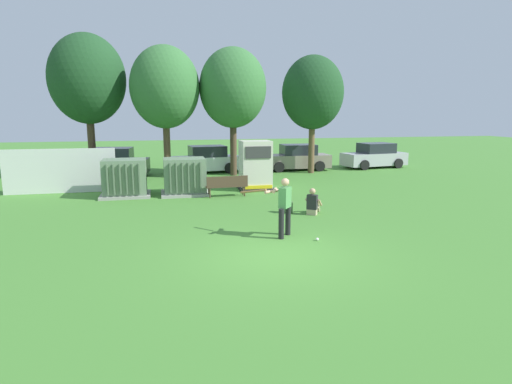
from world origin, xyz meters
TOP-DOWN VIEW (x-y plane):
  - ground_plane at (0.00, 0.00)m, footprint 96.00×96.00m
  - fence_panel at (-7.20, 10.50)m, footprint 4.80×0.12m
  - transformer_west at (-4.30, 9.02)m, footprint 2.10×1.70m
  - transformer_mid_west at (-1.74, 8.89)m, footprint 2.10×1.70m
  - generator_enclosure at (1.61, 9.49)m, footprint 1.60×1.40m
  - park_bench at (-0.00, 7.92)m, footprint 1.82×0.50m
  - batter at (0.65, 1.58)m, footprint 1.38×1.25m
  - sports_ball at (1.49, 0.93)m, footprint 0.09×0.09m
  - seated_spectator at (2.50, 4.07)m, footprint 0.69×0.78m
  - backpack at (1.68, 4.45)m, footprint 0.37×0.38m
  - tree_left at (-6.48, 15.45)m, footprint 4.10×4.10m
  - tree_center_left at (-2.36, 14.36)m, footprint 3.77×3.77m
  - tree_center_right at (1.39, 14.31)m, footprint 3.77×3.77m
  - tree_right at (6.13, 14.25)m, footprint 3.61×3.61m
  - parked_car_leftmost at (-5.50, 15.54)m, footprint 4.38×2.31m
  - parked_car_left_of_center at (-0.06, 15.84)m, footprint 4.37×2.29m
  - parked_car_right_of_center at (5.66, 15.68)m, footprint 4.25×2.02m
  - parked_car_rightmost at (11.08, 15.72)m, footprint 4.39×2.33m

SIDE VIEW (x-z plane):
  - ground_plane at x=0.00m, z-range 0.00..0.00m
  - sports_ball at x=1.49m, z-range 0.00..0.09m
  - backpack at x=1.68m, z-range -0.01..0.43m
  - seated_spectator at x=2.50m, z-range -0.11..0.86m
  - park_bench at x=0.00m, z-range 0.08..0.99m
  - parked_car_leftmost at x=-5.50m, z-range -0.06..1.56m
  - parked_car_left_of_center at x=-0.06m, z-range -0.06..1.56m
  - parked_car_right_of_center at x=5.66m, z-range -0.06..1.56m
  - parked_car_rightmost at x=11.08m, z-range -0.06..1.56m
  - transformer_west at x=-4.30m, z-range -0.02..1.60m
  - transformer_mid_west at x=-1.74m, z-range -0.02..1.60m
  - batter at x=0.65m, z-range 0.11..1.85m
  - fence_panel at x=-7.20m, z-range 0.00..2.00m
  - generator_enclosure at x=1.61m, z-range -0.01..2.29m
  - tree_right at x=6.13m, z-range 1.28..8.18m
  - tree_center_left at x=-2.36m, z-range 1.34..8.53m
  - tree_center_right at x=1.39m, z-range 1.34..8.54m
  - tree_left at x=-6.48m, z-range 1.46..9.30m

